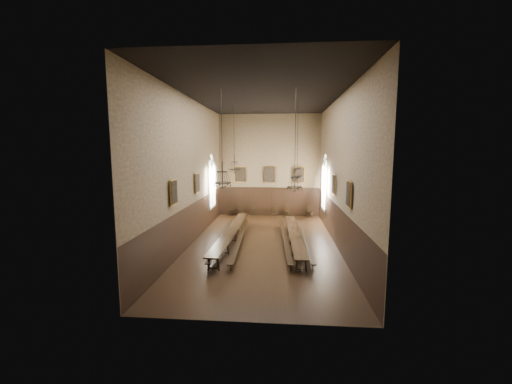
# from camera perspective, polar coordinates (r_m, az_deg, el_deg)

# --- Properties ---
(floor) EXTENTS (9.00, 18.00, 0.02)m
(floor) POSITION_cam_1_polar(r_m,az_deg,el_deg) (19.83, 1.32, -9.51)
(floor) COLOR black
(floor) RESTS_ON ground
(ceiling) EXTENTS (9.00, 18.00, 0.02)m
(ceiling) POSITION_cam_1_polar(r_m,az_deg,el_deg) (19.24, 1.40, 17.13)
(ceiling) COLOR black
(ceiling) RESTS_ON ground
(wall_back) EXTENTS (9.00, 0.02, 9.00)m
(wall_back) POSITION_cam_1_polar(r_m,az_deg,el_deg) (28.00, 2.43, 4.84)
(wall_back) COLOR #8C7656
(wall_back) RESTS_ON ground
(wall_front) EXTENTS (9.00, 0.02, 9.00)m
(wall_front) POSITION_cam_1_polar(r_m,az_deg,el_deg) (10.07, -1.61, 0.14)
(wall_front) COLOR #8C7656
(wall_front) RESTS_ON ground
(wall_left) EXTENTS (0.02, 18.00, 9.00)m
(wall_left) POSITION_cam_1_polar(r_m,az_deg,el_deg) (19.79, -11.82, 3.60)
(wall_left) COLOR #8C7656
(wall_left) RESTS_ON ground
(wall_right) EXTENTS (0.02, 18.00, 9.00)m
(wall_right) POSITION_cam_1_polar(r_m,az_deg,el_deg) (19.29, 14.88, 3.41)
(wall_right) COLOR #8C7656
(wall_right) RESTS_ON ground
(wainscot_panelling) EXTENTS (9.00, 18.00, 2.50)m
(wainscot_panelling) POSITION_cam_1_polar(r_m,az_deg,el_deg) (19.50, 1.33, -5.97)
(wainscot_panelling) COLOR black
(wainscot_panelling) RESTS_ON floor
(table_left) EXTENTS (1.01, 10.69, 0.83)m
(table_left) POSITION_cam_1_polar(r_m,az_deg,el_deg) (20.18, -4.45, -7.98)
(table_left) COLOR black
(table_left) RESTS_ON floor
(table_right) EXTENTS (1.03, 9.85, 0.77)m
(table_right) POSITION_cam_1_polar(r_m,az_deg,el_deg) (19.78, 6.96, -8.43)
(table_right) COLOR black
(table_right) RESTS_ON floor
(bench_left_outer) EXTENTS (0.84, 9.84, 0.44)m
(bench_left_outer) POSITION_cam_1_polar(r_m,az_deg,el_deg) (20.16, -6.28, -8.41)
(bench_left_outer) COLOR black
(bench_left_outer) RESTS_ON floor
(bench_left_inner) EXTENTS (0.60, 9.77, 0.44)m
(bench_left_inner) POSITION_cam_1_polar(r_m,az_deg,el_deg) (19.93, -2.91, -8.57)
(bench_left_inner) COLOR black
(bench_left_inner) RESTS_ON floor
(bench_right_inner) EXTENTS (0.77, 9.73, 0.44)m
(bench_right_inner) POSITION_cam_1_polar(r_m,az_deg,el_deg) (19.90, 5.28, -8.61)
(bench_right_inner) COLOR black
(bench_right_inner) RESTS_ON floor
(bench_right_outer) EXTENTS (0.35, 9.30, 0.42)m
(bench_right_outer) POSITION_cam_1_polar(r_m,az_deg,el_deg) (19.99, 8.99, -8.64)
(bench_right_outer) COLOR black
(bench_right_outer) RESTS_ON floor
(chair_0) EXTENTS (0.52, 0.52, 0.95)m
(chair_0) POSITION_cam_1_polar(r_m,az_deg,el_deg) (28.35, -4.54, -3.72)
(chair_0) COLOR black
(chair_0) RESTS_ON floor
(chair_1) EXTENTS (0.48, 0.48, 0.93)m
(chair_1) POSITION_cam_1_polar(r_m,az_deg,el_deg) (28.21, -2.69, -3.78)
(chair_1) COLOR black
(chair_1) RESTS_ON floor
(chair_2) EXTENTS (0.49, 0.49, 0.93)m
(chair_2) POSITION_cam_1_polar(r_m,az_deg,el_deg) (28.14, -0.48, -3.81)
(chair_2) COLOR black
(chair_2) RESTS_ON floor
(chair_4) EXTENTS (0.44, 0.44, 0.94)m
(chair_4) POSITION_cam_1_polar(r_m,az_deg,el_deg) (28.07, 3.42, -3.84)
(chair_4) COLOR black
(chair_4) RESTS_ON floor
(chair_5) EXTENTS (0.50, 0.50, 0.97)m
(chair_5) POSITION_cam_1_polar(r_m,az_deg,el_deg) (27.98, 5.63, -3.88)
(chair_5) COLOR black
(chair_5) RESTS_ON floor
(chair_7) EXTENTS (0.50, 0.50, 1.04)m
(chair_7) POSITION_cam_1_polar(r_m,az_deg,el_deg) (28.06, 9.67, -3.87)
(chair_7) COLOR black
(chair_7) RESTS_ON floor
(chandelier_back_left) EXTENTS (0.81, 0.81, 4.63)m
(chandelier_back_left) POSITION_cam_1_polar(r_m,az_deg,el_deg) (21.73, -3.97, 4.95)
(chandelier_back_left) COLOR black
(chandelier_back_left) RESTS_ON ceiling
(chandelier_back_right) EXTENTS (0.75, 0.75, 5.08)m
(chandelier_back_right) POSITION_cam_1_polar(r_m,az_deg,el_deg) (21.71, 7.48, 3.90)
(chandelier_back_right) COLOR black
(chandelier_back_right) RESTS_ON ceiling
(chandelier_front_left) EXTENTS (0.94, 0.94, 5.11)m
(chandelier_front_left) POSITION_cam_1_polar(r_m,az_deg,el_deg) (17.15, -6.14, 2.70)
(chandelier_front_left) COLOR black
(chandelier_front_left) RESTS_ON ceiling
(chandelier_front_right) EXTENTS (0.79, 0.79, 5.25)m
(chandelier_front_right) POSITION_cam_1_polar(r_m,az_deg,el_deg) (16.66, 7.04, 2.22)
(chandelier_front_right) COLOR black
(chandelier_front_right) RESTS_ON ceiling
(portrait_back_0) EXTENTS (1.10, 0.12, 1.40)m
(portrait_back_0) POSITION_cam_1_polar(r_m,az_deg,el_deg) (28.14, -2.90, 3.22)
(portrait_back_0) COLOR #A67928
(portrait_back_0) RESTS_ON wall_back
(portrait_back_1) EXTENTS (1.10, 0.12, 1.40)m
(portrait_back_1) POSITION_cam_1_polar(r_m,az_deg,el_deg) (27.92, 2.41, 3.19)
(portrait_back_1) COLOR #A67928
(portrait_back_1) RESTS_ON wall_back
(portrait_back_2) EXTENTS (1.10, 0.12, 1.40)m
(portrait_back_2) POSITION_cam_1_polar(r_m,az_deg,el_deg) (27.94, 7.75, 3.13)
(portrait_back_2) COLOR #A67928
(portrait_back_2) RESTS_ON wall_back
(portrait_left_0) EXTENTS (0.12, 1.00, 1.30)m
(portrait_left_0) POSITION_cam_1_polar(r_m,az_deg,el_deg) (20.78, -10.64, 1.59)
(portrait_left_0) COLOR #A67928
(portrait_left_0) RESTS_ON wall_left
(portrait_left_1) EXTENTS (0.12, 1.00, 1.30)m
(portrait_left_1) POSITION_cam_1_polar(r_m,az_deg,el_deg) (16.51, -14.74, -0.03)
(portrait_left_1) COLOR #A67928
(portrait_left_1) RESTS_ON wall_left
(portrait_right_0) EXTENTS (0.12, 1.00, 1.30)m
(portrait_right_0) POSITION_cam_1_polar(r_m,az_deg,el_deg) (20.31, 13.95, 1.37)
(portrait_right_0) COLOR #A67928
(portrait_right_0) RESTS_ON wall_right
(portrait_right_1) EXTENTS (0.12, 1.00, 1.30)m
(portrait_right_1) POSITION_cam_1_polar(r_m,az_deg,el_deg) (15.92, 16.53, -0.36)
(portrait_right_1) COLOR #A67928
(portrait_right_1) RESTS_ON wall_right
(window_right) EXTENTS (0.20, 2.20, 4.60)m
(window_right) POSITION_cam_1_polar(r_m,az_deg,el_deg) (24.78, 12.38, 1.78)
(window_right) COLOR white
(window_right) RESTS_ON wall_right
(window_left) EXTENTS (0.20, 2.20, 4.60)m
(window_left) POSITION_cam_1_polar(r_m,az_deg,el_deg) (25.17, -8.04, 1.97)
(window_left) COLOR white
(window_left) RESTS_ON wall_left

